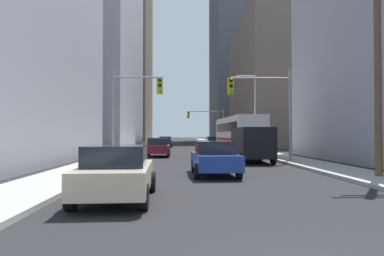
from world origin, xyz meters
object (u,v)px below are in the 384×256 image
(sedan_blue, at_px, (215,158))
(sedan_beige, at_px, (117,172))
(cargo_van_black, at_px, (252,143))
(city_bus, at_px, (238,133))
(sedan_green, at_px, (213,142))
(traffic_signal_near_right, at_px, (263,99))
(sedan_maroon, at_px, (158,147))
(traffic_signal_near_left, at_px, (135,99))
(sedan_navy, at_px, (166,142))
(traffic_signal_far_right, at_px, (207,120))

(sedan_blue, bearing_deg, sedan_beige, -120.16)
(sedan_blue, bearing_deg, cargo_van_black, 65.98)
(sedan_beige, bearing_deg, cargo_van_black, 63.18)
(city_bus, distance_m, cargo_van_black, 9.98)
(cargo_van_black, height_order, sedan_green, cargo_van_black)
(sedan_beige, bearing_deg, traffic_signal_near_right, 59.66)
(sedan_beige, bearing_deg, sedan_maroon, 89.71)
(city_bus, height_order, sedan_beige, city_bus)
(sedan_green, relative_size, traffic_signal_near_right, 0.71)
(traffic_signal_near_left, height_order, traffic_signal_near_right, same)
(sedan_maroon, bearing_deg, traffic_signal_near_left, -98.99)
(sedan_maroon, bearing_deg, sedan_navy, 90.20)
(sedan_beige, xyz_separation_m, sedan_blue, (3.33, 5.73, 0.00))
(sedan_navy, bearing_deg, sedan_blue, -84.44)
(sedan_green, height_order, traffic_signal_near_right, traffic_signal_near_right)
(sedan_maroon, xyz_separation_m, sedan_green, (6.52, 19.87, 0.00))
(sedan_maroon, distance_m, traffic_signal_near_left, 7.57)
(traffic_signal_near_left, xyz_separation_m, traffic_signal_near_right, (8.08, 0.00, 0.05))
(city_bus, distance_m, traffic_signal_near_right, 10.95)
(city_bus, distance_m, traffic_signal_far_right, 21.85)
(cargo_van_black, bearing_deg, sedan_green, 89.85)
(traffic_signal_near_left, bearing_deg, sedan_blue, -56.08)
(cargo_van_black, distance_m, traffic_signal_far_right, 31.76)
(cargo_van_black, distance_m, sedan_maroon, 8.79)
(cargo_van_black, relative_size, traffic_signal_near_right, 0.87)
(sedan_beige, bearing_deg, traffic_signal_far_right, 81.91)
(traffic_signal_near_left, bearing_deg, sedan_beige, -85.41)
(cargo_van_black, bearing_deg, sedan_beige, -116.82)
(sedan_blue, height_order, sedan_maroon, same)
(sedan_navy, height_order, traffic_signal_near_left, traffic_signal_near_left)
(sedan_navy, bearing_deg, sedan_green, -7.89)
(sedan_maroon, relative_size, sedan_navy, 1.00)
(traffic_signal_near_left, relative_size, traffic_signal_near_right, 1.00)
(traffic_signal_near_left, bearing_deg, sedan_green, 74.10)
(sedan_beige, bearing_deg, traffic_signal_near_left, 94.59)
(sedan_navy, xyz_separation_m, traffic_signal_near_left, (-1.00, -27.55, 3.24))
(traffic_signal_near_left, xyz_separation_m, traffic_signal_far_right, (7.31, 32.45, 0.12))
(sedan_maroon, distance_m, sedan_green, 20.92)
(traffic_signal_near_left, relative_size, traffic_signal_far_right, 1.00)
(sedan_navy, relative_size, traffic_signal_far_right, 0.71)
(city_bus, relative_size, cargo_van_black, 2.21)
(traffic_signal_near_left, bearing_deg, traffic_signal_near_right, 0.00)
(sedan_blue, bearing_deg, city_bus, 76.57)
(cargo_van_black, distance_m, traffic_signal_near_right, 2.94)
(cargo_van_black, distance_m, sedan_blue, 7.92)
(city_bus, relative_size, traffic_signal_near_right, 1.93)
(sedan_green, bearing_deg, sedan_navy, 172.11)
(city_bus, bearing_deg, sedan_beige, -107.98)
(sedan_blue, relative_size, sedan_maroon, 1.00)
(sedan_maroon, xyz_separation_m, sedan_navy, (-0.07, 20.79, 0.00))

